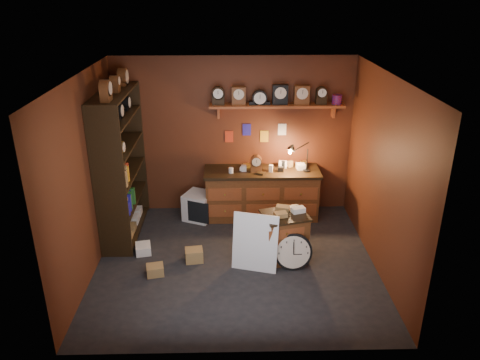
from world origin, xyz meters
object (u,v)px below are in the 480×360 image
big_round_clock (293,252)px  shelving_unit (118,159)px  workbench (262,191)px  low_cabinet (284,234)px

big_round_clock → shelving_unit: bearing=156.3°
shelving_unit → workbench: 2.44m
shelving_unit → workbench: (2.26, 0.49, -0.78)m
workbench → low_cabinet: size_ratio=2.42×
workbench → big_round_clock: workbench is taller
workbench → big_round_clock: size_ratio=3.58×
low_cabinet → big_round_clock: (0.10, -0.27, -0.12)m
low_cabinet → big_round_clock: low_cabinet is taller
workbench → low_cabinet: (0.24, -1.36, -0.08)m
low_cabinet → big_round_clock: bearing=-85.3°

